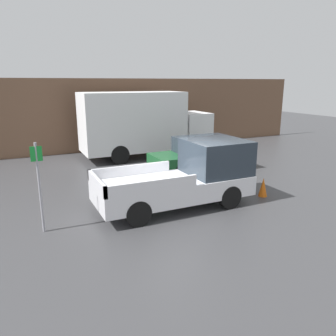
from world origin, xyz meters
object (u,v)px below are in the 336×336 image
at_px(pickup_truck, 189,176).
at_px(delivery_truck, 142,123).
at_px(car, 202,154).
at_px(newspaper_box, 177,137).
at_px(traffic_cone, 263,187).
at_px(parking_sign, 39,183).

xyz_separation_m(pickup_truck, delivery_truck, (1.25, 7.53, 0.89)).
relative_size(car, newspaper_box, 4.28).
distance_m(delivery_truck, traffic_cone, 8.29).
distance_m(newspaper_box, traffic_cone, 10.50).
bearing_deg(traffic_cone, parking_sign, 177.54).
xyz_separation_m(pickup_truck, traffic_cone, (2.84, -0.46, -0.65)).
bearing_deg(traffic_cone, car, 91.33).
bearing_deg(parking_sign, car, 27.14).
relative_size(pickup_truck, traffic_cone, 7.49).
bearing_deg(newspaper_box, pickup_truck, -114.97).
relative_size(parking_sign, newspaper_box, 2.26).
bearing_deg(delivery_truck, pickup_truck, -99.44).
height_order(car, delivery_truck, delivery_truck).
xyz_separation_m(parking_sign, traffic_cone, (7.51, -0.32, -1.07)).
bearing_deg(pickup_truck, traffic_cone, -9.24).
xyz_separation_m(pickup_truck, newspaper_box, (4.61, 9.89, -0.43)).
height_order(car, parking_sign, parking_sign).
height_order(pickup_truck, car, pickup_truck).
xyz_separation_m(car, traffic_cone, (0.10, -4.12, -0.45)).
xyz_separation_m(pickup_truck, car, (2.75, 3.66, -0.19)).
relative_size(newspaper_box, traffic_cone, 1.62).
xyz_separation_m(car, delivery_truck, (-1.50, 3.87, 1.08)).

